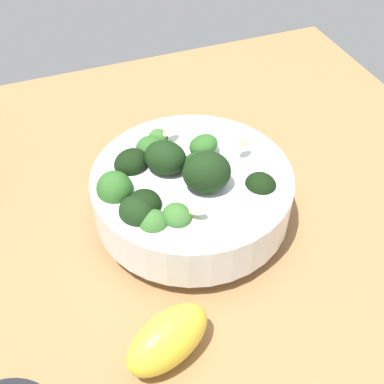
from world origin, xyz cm
name	(u,v)px	position (x,y,z in cm)	size (l,w,h in cm)	color
ground_plane	(200,234)	(0.00, 0.00, -2.34)	(70.92, 70.92, 4.67)	#996D42
bowl_of_broccoli	(189,190)	(0.58, 1.08, 4.40)	(20.63, 20.70, 10.57)	white
lemon_wedge	(168,339)	(-13.73, 8.32, 2.58)	(8.17, 4.11, 5.15)	yellow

